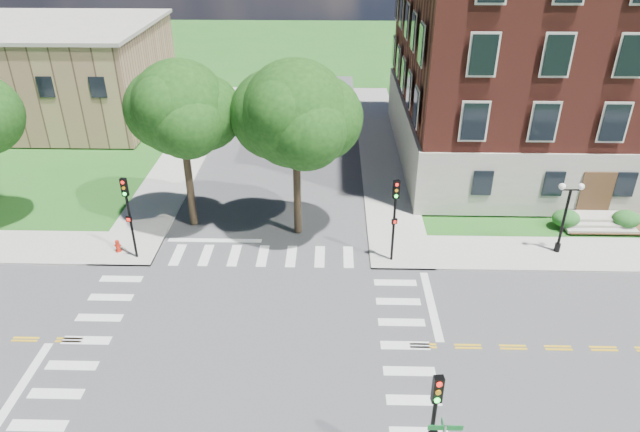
{
  "coord_description": "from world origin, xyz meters",
  "views": [
    {
      "loc": [
        3.85,
        -19.6,
        17.39
      ],
      "look_at": [
        3.24,
        6.14,
        3.2
      ],
      "focal_mm": 32.0,
      "sensor_mm": 36.0,
      "label": 1
    }
  ],
  "objects_px": {
    "traffic_signal_nw": "(128,208)",
    "twin_lamp_west": "(565,214)",
    "traffic_signal_ne": "(395,211)",
    "traffic_signal_se": "(434,418)",
    "fire_hydrant": "(118,246)"
  },
  "relations": [
    {
      "from": "traffic_signal_nw",
      "to": "twin_lamp_west",
      "type": "bearing_deg",
      "value": 2.83
    },
    {
      "from": "traffic_signal_ne",
      "to": "fire_hydrant",
      "type": "distance_m",
      "value": 15.57
    },
    {
      "from": "traffic_signal_ne",
      "to": "fire_hydrant",
      "type": "height_order",
      "value": "traffic_signal_ne"
    },
    {
      "from": "traffic_signal_se",
      "to": "twin_lamp_west",
      "type": "xyz_separation_m",
      "value": [
        9.45,
        14.86,
        -0.66
      ]
    },
    {
      "from": "traffic_signal_nw",
      "to": "fire_hydrant",
      "type": "height_order",
      "value": "traffic_signal_nw"
    },
    {
      "from": "traffic_signal_se",
      "to": "traffic_signal_nw",
      "type": "relative_size",
      "value": 1.0
    },
    {
      "from": "traffic_signal_ne",
      "to": "traffic_signal_se",
      "type": "bearing_deg",
      "value": -90.13
    },
    {
      "from": "traffic_signal_se",
      "to": "traffic_signal_nw",
      "type": "bearing_deg",
      "value": 135.81
    },
    {
      "from": "traffic_signal_nw",
      "to": "twin_lamp_west",
      "type": "distance_m",
      "value": 23.57
    },
    {
      "from": "traffic_signal_se",
      "to": "traffic_signal_nw",
      "type": "xyz_separation_m",
      "value": [
        -14.09,
        13.7,
        0.0
      ]
    },
    {
      "from": "traffic_signal_ne",
      "to": "twin_lamp_west",
      "type": "bearing_deg",
      "value": 6.59
    },
    {
      "from": "twin_lamp_west",
      "to": "traffic_signal_nw",
      "type": "bearing_deg",
      "value": -177.17
    },
    {
      "from": "traffic_signal_nw",
      "to": "twin_lamp_west",
      "type": "relative_size",
      "value": 1.13
    },
    {
      "from": "traffic_signal_se",
      "to": "fire_hydrant",
      "type": "height_order",
      "value": "traffic_signal_se"
    },
    {
      "from": "fire_hydrant",
      "to": "traffic_signal_se",
      "type": "bearing_deg",
      "value": -42.97
    }
  ]
}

